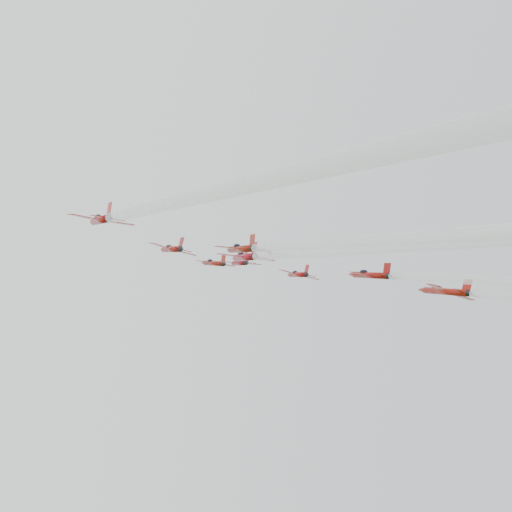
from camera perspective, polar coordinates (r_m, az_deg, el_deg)
name	(u,v)px	position (r m, az deg, el deg)	size (l,w,h in m)	color
jet_lead	(214,263)	(153.12, -3.41, -0.57)	(8.98, 11.83, 6.40)	maroon
jet_row2_left	(171,249)	(133.71, -6.78, 0.56)	(9.46, 12.47, 6.74)	maroon
jet_row2_center	(239,263)	(137.59, -1.35, -0.53)	(8.53, 11.24, 6.07)	maroon
jet_row2_right	(297,274)	(142.12, 3.34, -1.47)	(8.62, 11.36, 6.14)	#A20F11
jet_center	(409,251)	(76.02, 12.17, 0.38)	(10.41, 102.23, 50.01)	#AC1022
jet_rear_farleft	(188,185)	(57.77, -5.46, 5.65)	(9.42, 92.50, 45.25)	#AA1110
jet_rear_left	(396,238)	(67.87, 11.14, 1.40)	(8.88, 87.19, 42.65)	maroon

